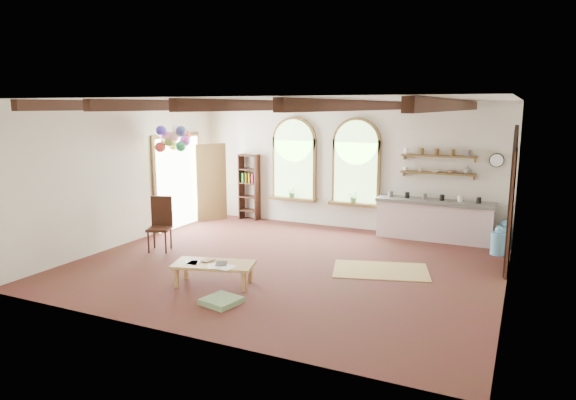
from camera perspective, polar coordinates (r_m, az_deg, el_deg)
The scene contains 27 objects.
floor at distance 10.24m, azimuth -0.17°, elevation -7.15°, with size 8.00×8.00×0.00m, color #542322.
ceiling_beams at distance 9.76m, azimuth -0.18°, elevation 10.47°, with size 6.20×6.80×0.18m, color #321A0F, non-canonical shape.
window_left at distance 13.54m, azimuth 0.67°, elevation 4.22°, with size 1.30×0.28×2.20m.
window_right at distance 12.93m, azimuth 7.55°, elevation 3.84°, with size 1.30×0.28×2.20m.
left_doorway at distance 13.51m, azimuth -12.15°, elevation 1.92°, with size 0.10×1.90×2.50m, color brown.
right_doorway at distance 10.52m, azimuth 23.44°, elevation -1.36°, with size 0.10×1.30×2.40m, color black.
kitchen_counter at distance 12.45m, azimuth 15.91°, elevation -2.12°, with size 2.68×0.62×0.94m.
wall_shelf_lower at distance 12.44m, azimuth 16.30°, elevation 2.88°, with size 1.70×0.24×0.04m, color brown.
wall_shelf_upper at distance 12.40m, azimuth 16.39°, elevation 4.71°, with size 1.70×0.24×0.04m, color brown.
wall_clock at distance 12.35m, azimuth 22.17°, elevation 4.11°, with size 0.32×0.32×0.04m, color black.
bookshelf at distance 14.13m, azimuth -4.33°, elevation 1.45°, with size 0.53×0.32×1.80m.
coffee_table at distance 9.09m, azimuth -8.26°, elevation -7.23°, with size 1.51×0.99×0.40m.
side_chair at distance 11.45m, azimuth -14.03°, elevation -3.82°, with size 0.60×0.60×1.17m.
floor_mat at distance 10.00m, azimuth 10.27°, elevation -7.70°, with size 1.78×1.10×0.02m, color tan.
floor_cushion at distance 8.35m, azimuth -7.40°, elevation -11.06°, with size 0.53×0.53×0.09m, color gray.
water_jug_a at distance 11.68m, azimuth 22.34°, elevation -4.38°, with size 0.32×0.32×0.62m.
water_jug_b at distance 12.26m, azimuth 22.82°, elevation -3.71°, with size 0.33×0.33×0.63m.
balloon_cluster at distance 12.19m, azimuth -12.64°, elevation 6.68°, with size 0.89×0.89×1.15m.
table_book at distance 9.28m, azimuth -9.26°, elevation -6.54°, with size 0.17×0.24×0.02m, color olive.
tablet at distance 9.02m, azimuth -7.41°, elevation -7.01°, with size 0.19×0.28×0.01m, color black.
potted_plant_left at distance 13.55m, azimuth 0.47°, elevation 0.89°, with size 0.27×0.23×0.30m, color #598C4C.
potted_plant_right at distance 12.94m, azimuth 7.33°, elevation 0.35°, with size 0.27×0.23×0.30m, color #598C4C.
shelf_cup_a at distance 12.57m, azimuth 12.93°, elevation 3.42°, with size 0.12×0.10×0.10m, color white.
shelf_cup_b at distance 12.50m, azimuth 14.50°, elevation 3.31°, with size 0.10×0.10×0.09m, color beige.
shelf_bowl_a at distance 12.45m, azimuth 16.08°, elevation 3.11°, with size 0.22×0.22×0.05m, color beige.
shelf_bowl_b at distance 12.40m, azimuth 17.68°, elevation 3.01°, with size 0.20×0.20×0.06m, color #8C664C.
shelf_vase at distance 12.35m, azimuth 19.30°, elevation 3.20°, with size 0.18×0.18×0.19m, color slate.
Camera 1 is at (4.17, -8.83, 3.09)m, focal length 32.00 mm.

